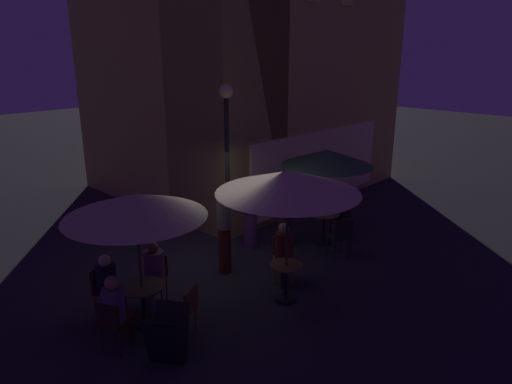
# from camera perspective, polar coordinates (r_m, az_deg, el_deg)

# --- Properties ---
(ground_plane) EXTENTS (60.00, 60.00, 0.00)m
(ground_plane) POSITION_cam_1_polar(r_m,az_deg,el_deg) (9.83, -3.13, -10.63)
(ground_plane) COLOR #232227
(cafe_building) EXTENTS (8.30, 7.18, 8.57)m
(cafe_building) POSITION_cam_1_polar(r_m,az_deg,el_deg) (14.25, -1.81, 15.92)
(cafe_building) COLOR tan
(cafe_building) RESTS_ON ground
(street_lamp_near_corner) EXTENTS (0.29, 0.29, 3.89)m
(street_lamp_near_corner) POSITION_cam_1_polar(r_m,az_deg,el_deg) (9.83, -3.54, 5.43)
(street_lamp_near_corner) COLOR black
(street_lamp_near_corner) RESTS_ON ground
(menu_sandwich_board) EXTENTS (0.83, 0.81, 0.86)m
(menu_sandwich_board) POSITION_cam_1_polar(r_m,az_deg,el_deg) (7.46, -10.78, -16.86)
(menu_sandwich_board) COLOR black
(menu_sandwich_board) RESTS_ON ground
(cafe_table_0) EXTENTS (0.60, 0.60, 0.75)m
(cafe_table_0) POSITION_cam_1_polar(r_m,az_deg,el_deg) (8.88, 3.68, -10.29)
(cafe_table_0) COLOR black
(cafe_table_0) RESTS_ON ground
(cafe_table_1) EXTENTS (0.72, 0.72, 0.79)m
(cafe_table_1) POSITION_cam_1_polar(r_m,az_deg,el_deg) (11.44, 8.27, -3.56)
(cafe_table_1) COLOR black
(cafe_table_1) RESTS_ON ground
(cafe_table_2) EXTENTS (0.76, 0.76, 0.74)m
(cafe_table_2) POSITION_cam_1_polar(r_m,az_deg,el_deg) (8.36, -13.67, -12.20)
(cafe_table_2) COLOR black
(cafe_table_2) RESTS_ON ground
(patio_umbrella_0) EXTENTS (2.58, 2.58, 2.54)m
(patio_umbrella_0) POSITION_cam_1_polar(r_m,az_deg,el_deg) (8.20, 3.92, 1.19)
(patio_umbrella_0) COLOR black
(patio_umbrella_0) RESTS_ON ground
(patio_umbrella_1) EXTENTS (2.15, 2.15, 2.34)m
(patio_umbrella_1) POSITION_cam_1_polar(r_m,az_deg,el_deg) (10.99, 8.62, 4.10)
(patio_umbrella_1) COLOR black
(patio_umbrella_1) RESTS_ON ground
(patio_umbrella_2) EXTENTS (2.31, 2.31, 2.36)m
(patio_umbrella_2) POSITION_cam_1_polar(r_m,az_deg,el_deg) (7.71, -14.50, -1.68)
(patio_umbrella_2) COLOR black
(patio_umbrella_2) RESTS_ON ground
(cafe_chair_0) EXTENTS (0.60, 0.60, 0.90)m
(cafe_chair_0) POSITION_cam_1_polar(r_m,az_deg,el_deg) (9.64, 3.32, -7.55)
(cafe_chair_0) COLOR brown
(cafe_chair_0) RESTS_ON ground
(cafe_chair_1) EXTENTS (0.59, 0.59, 0.93)m
(cafe_chair_1) POSITION_cam_1_polar(r_m,az_deg,el_deg) (10.72, 10.31, -5.09)
(cafe_chair_1) COLOR black
(cafe_chair_1) RESTS_ON ground
(cafe_chair_2) EXTENTS (0.44, 0.44, 0.93)m
(cafe_chair_2) POSITION_cam_1_polar(r_m,az_deg,el_deg) (12.16, 10.37, -2.46)
(cafe_chair_2) COLOR black
(cafe_chair_2) RESTS_ON ground
(cafe_chair_3) EXTENTS (0.55, 0.55, 0.91)m
(cafe_chair_3) POSITION_cam_1_polar(r_m,az_deg,el_deg) (9.00, -12.04, -9.75)
(cafe_chair_3) COLOR brown
(cafe_chair_3) RESTS_ON ground
(cafe_chair_4) EXTENTS (0.55, 0.55, 0.94)m
(cafe_chair_4) POSITION_cam_1_polar(r_m,az_deg,el_deg) (8.78, -18.14, -10.98)
(cafe_chair_4) COLOR brown
(cafe_chair_4) RESTS_ON ground
(cafe_chair_5) EXTENTS (0.52, 0.52, 0.90)m
(cafe_chair_5) POSITION_cam_1_polar(r_m,az_deg,el_deg) (7.77, -17.11, -14.87)
(cafe_chair_5) COLOR black
(cafe_chair_5) RESTS_ON ground
(cafe_chair_6) EXTENTS (0.57, 0.57, 0.85)m
(cafe_chair_6) POSITION_cam_1_polar(r_m,az_deg,el_deg) (8.00, -8.56, -13.57)
(cafe_chair_6) COLOR brown
(cafe_chair_6) RESTS_ON ground
(patron_seated_0) EXTENTS (0.52, 0.51, 1.26)m
(patron_seated_0) POSITION_cam_1_polar(r_m,az_deg,el_deg) (9.45, 3.39, -7.03)
(patron_seated_0) COLOR black
(patron_seated_0) RESTS_ON ground
(patron_seated_1) EXTENTS (0.56, 0.53, 1.24)m
(patron_seated_1) POSITION_cam_1_polar(r_m,az_deg,el_deg) (8.83, -12.35, -9.30)
(patron_seated_1) COLOR #64425D
(patron_seated_1) RESTS_ON ground
(patron_seated_2) EXTENTS (0.46, 0.53, 1.20)m
(patron_seated_2) POSITION_cam_1_polar(r_m,az_deg,el_deg) (8.64, -17.41, -10.50)
(patron_seated_2) COLOR #59356E
(patron_seated_2) RESTS_ON ground
(patron_seated_3) EXTENTS (0.52, 0.45, 1.29)m
(patron_seated_3) POSITION_cam_1_polar(r_m,az_deg,el_deg) (7.77, -16.63, -13.35)
(patron_seated_3) COLOR #531A14
(patron_seated_3) RESTS_ON ground
(patron_standing_4) EXTENTS (0.35, 0.35, 1.71)m
(patron_standing_4) POSITION_cam_1_polar(r_m,az_deg,el_deg) (10.96, -0.68, -2.71)
(patron_standing_4) COLOR #633367
(patron_standing_4) RESTS_ON ground
(patron_standing_5) EXTENTS (0.35, 0.35, 1.79)m
(patron_standing_5) POSITION_cam_1_polar(r_m,az_deg,el_deg) (11.01, 3.39, -2.36)
(patron_standing_5) COLOR #421B20
(patron_standing_5) RESTS_ON ground
(patron_standing_6) EXTENTS (0.32, 0.32, 1.82)m
(patron_standing_6) POSITION_cam_1_polar(r_m,az_deg,el_deg) (9.79, -3.88, -4.79)
(patron_standing_6) COLOR #521D15
(patron_standing_6) RESTS_ON ground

